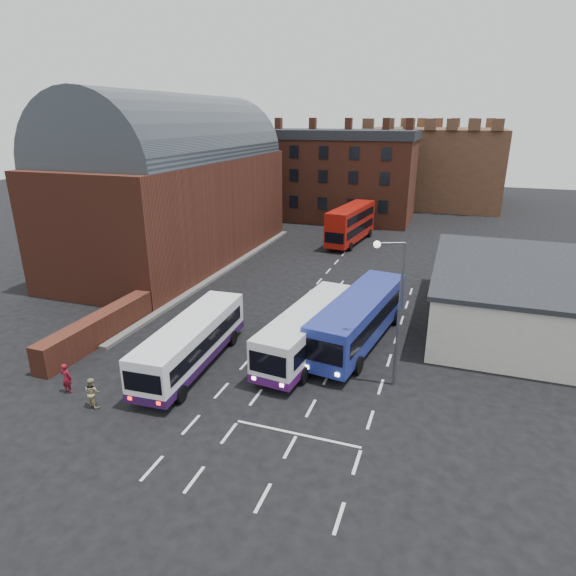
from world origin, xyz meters
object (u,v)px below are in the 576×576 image
(bus_white_inbound, at_px, (308,328))
(pedestrian_beige, at_px, (92,393))
(bus_blue, at_px, (359,316))
(pedestrian_red, at_px, (66,378))
(street_lamp, at_px, (395,301))
(bus_red_double, at_px, (351,224))
(bus_white_outbound, at_px, (192,340))

(bus_white_inbound, distance_m, pedestrian_beige, 12.54)
(bus_white_inbound, xyz_separation_m, bus_blue, (2.64, 2.38, 0.16))
(pedestrian_beige, bearing_deg, pedestrian_red, -3.21)
(bus_white_inbound, height_order, street_lamp, street_lamp)
(bus_blue, height_order, bus_red_double, bus_red_double)
(bus_white_outbound, relative_size, bus_white_inbound, 0.96)
(bus_white_inbound, xyz_separation_m, bus_red_double, (-3.51, 28.05, 0.53))
(bus_white_outbound, xyz_separation_m, pedestrian_red, (-4.82, -4.75, -0.81))
(bus_white_inbound, bearing_deg, street_lamp, 164.28)
(bus_red_double, bearing_deg, pedestrian_beige, 89.03)
(bus_white_inbound, bearing_deg, bus_red_double, -76.52)
(bus_white_inbound, relative_size, bus_blue, 0.91)
(pedestrian_red, bearing_deg, street_lamp, -156.76)
(bus_white_inbound, relative_size, pedestrian_beige, 6.78)
(pedestrian_red, relative_size, pedestrian_beige, 1.06)
(pedestrian_beige, bearing_deg, bus_white_inbound, -119.86)
(street_lamp, bearing_deg, pedestrian_red, -158.14)
(bus_blue, relative_size, pedestrian_beige, 7.45)
(bus_red_double, xyz_separation_m, street_lamp, (8.75, -30.17, 2.64))
(bus_blue, xyz_separation_m, bus_red_double, (-6.15, 25.67, 0.37))
(street_lamp, relative_size, pedestrian_beige, 5.06)
(bus_white_outbound, height_order, bus_white_inbound, bus_white_inbound)
(bus_white_outbound, bearing_deg, street_lamp, 5.40)
(bus_red_double, bearing_deg, street_lamp, 112.85)
(bus_blue, distance_m, pedestrian_beige, 16.09)
(bus_white_inbound, distance_m, bus_red_double, 28.27)
(bus_blue, distance_m, street_lamp, 6.00)
(bus_blue, relative_size, pedestrian_red, 7.04)
(bus_white_inbound, bearing_deg, bus_white_outbound, 38.92)
(bus_white_inbound, xyz_separation_m, pedestrian_red, (-10.72, -8.52, -0.87))
(bus_white_outbound, bearing_deg, bus_red_double, 82.66)
(bus_white_outbound, height_order, pedestrian_red, bus_white_outbound)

